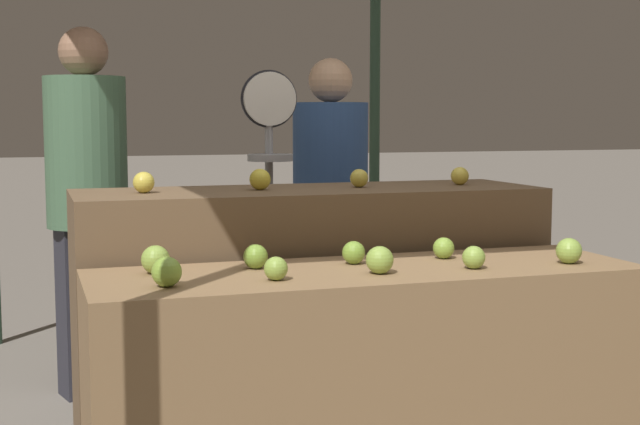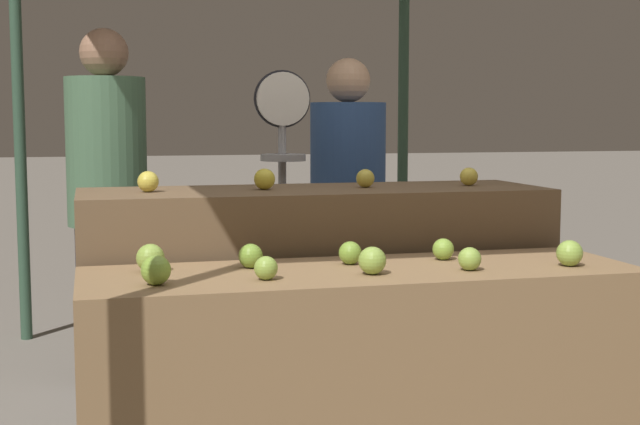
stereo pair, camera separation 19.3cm
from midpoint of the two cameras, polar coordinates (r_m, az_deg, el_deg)
The scene contains 18 objects.
display_counter_front at distance 2.92m, azimuth 4.63°, elevation -12.23°, with size 1.75×0.55×0.88m, color olive.
display_counter_back at distance 3.44m, azimuth 1.33°, elevation -7.57°, with size 1.75×0.55×1.09m, color brown.
apple_front_0 at distance 2.56m, azimuth -8.34°, elevation -3.68°, with size 0.09×0.09×0.09m, color #84AD3D.
apple_front_1 at distance 2.61m, azimuth -1.37°, elevation -3.58°, with size 0.07×0.07×0.07m, color #8EB247.
apple_front_2 at distance 2.71m, azimuth 5.34°, elevation -3.10°, with size 0.09×0.09×0.09m, color #8EB247.
apple_front_3 at distance 2.83m, azimuth 11.50°, elevation -2.94°, with size 0.07×0.07×0.07m, color #8EB247.
apple_front_4 at distance 2.99m, azimuth 17.48°, elevation -2.51°, with size 0.08×0.08×0.08m, color #8EB247.
apple_front_5 at distance 2.77m, azimuth -8.85°, elevation -2.90°, with size 0.09×0.09×0.09m, color #8EB247.
apple_front_6 at distance 2.81m, azimuth -2.51°, elevation -2.80°, with size 0.08×0.08×0.08m, color #7AA338.
apple_front_7 at distance 2.89m, azimuth 3.86°, elevation -2.61°, with size 0.08×0.08×0.08m, color #7AA338.
apple_front_8 at distance 3.02m, azimuth 9.71°, elevation -2.34°, with size 0.07×0.07×0.07m, color #84AD3D.
apple_back_0 at distance 3.23m, azimuth -9.28°, elevation 1.96°, with size 0.08×0.08×0.08m, color gold.
apple_back_1 at distance 3.30m, azimuth -1.90°, elevation 2.14°, with size 0.08×0.08×0.08m, color gold.
apple_back_2 at distance 3.41m, azimuth 4.54°, elevation 2.19°, with size 0.07×0.07×0.07m, color gold.
apple_back_3 at distance 3.56m, azimuth 11.05°, elevation 2.27°, with size 0.07×0.07×0.07m, color yellow.
produce_scale at distance 3.95m, azimuth -1.01°, elevation 2.71°, with size 0.25×0.20×1.57m.
person_vendor_at_scale at distance 4.41m, azimuth 3.04°, elevation 0.72°, with size 0.47×0.47×1.65m.
person_customer_left at distance 4.47m, azimuth -12.26°, elevation 1.75°, with size 0.48×0.48×1.79m.
Camera 2 is at (-0.82, -2.64, 1.36)m, focal length 50.00 mm.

